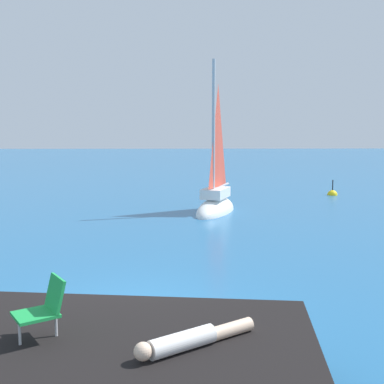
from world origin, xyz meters
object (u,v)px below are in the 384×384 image
at_px(person_sunbather, 191,339).
at_px(beach_chair, 44,306).
at_px(marker_buoy, 332,195).
at_px(sailboat_near, 216,204).

xyz_separation_m(person_sunbather, beach_chair, (-1.89, 0.32, 0.33)).
distance_m(person_sunbather, marker_buoy, 22.85).
xyz_separation_m(person_sunbather, marker_buoy, (8.37, 21.23, -1.11)).
xyz_separation_m(beach_chair, marker_buoy, (10.26, 20.91, -1.44)).
height_order(beach_chair, marker_buoy, beach_chair).
bearing_deg(sailboat_near, person_sunbather, 15.94).
bearing_deg(marker_buoy, person_sunbather, -111.51).
xyz_separation_m(sailboat_near, beach_chair, (-3.30, -15.39, 1.05)).
distance_m(sailboat_near, person_sunbather, 15.80).
bearing_deg(sailboat_near, marker_buoy, 149.53).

